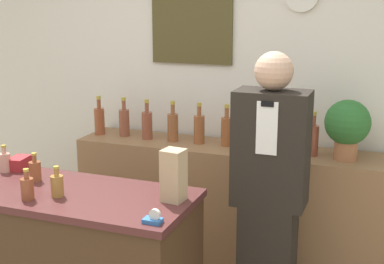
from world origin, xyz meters
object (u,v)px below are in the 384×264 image
at_px(potted_plant, 347,125).
at_px(tape_dispenser, 153,219).
at_px(paper_bag, 174,175).
at_px(shopkeeper, 269,195).

height_order(potted_plant, tape_dispenser, potted_plant).
bearing_deg(tape_dispenser, paper_bag, 94.47).
distance_m(shopkeeper, tape_dispenser, 0.88).
relative_size(shopkeeper, potted_plant, 4.19).
bearing_deg(potted_plant, shopkeeper, -122.41).
distance_m(paper_bag, tape_dispenser, 0.33).
bearing_deg(tape_dispenser, potted_plant, 60.99).
bearing_deg(shopkeeper, paper_bag, -130.94).
relative_size(paper_bag, tape_dispenser, 3.11).
distance_m(potted_plant, tape_dispenser, 1.58).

